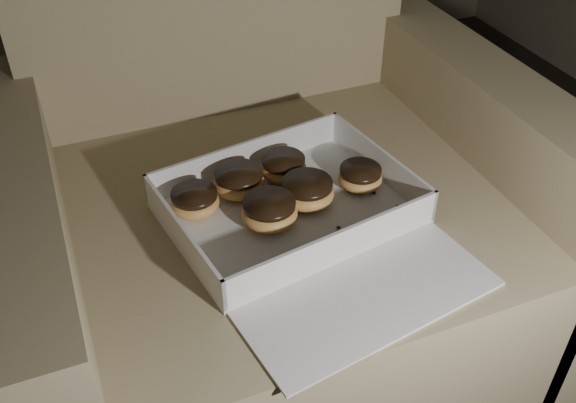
{
  "coord_description": "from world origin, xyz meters",
  "views": [
    {
      "loc": [
        0.17,
        -0.03,
        1.15
      ],
      "look_at": [
        0.48,
        0.74,
        0.48
      ],
      "focal_mm": 40.0,
      "sensor_mm": 36.0,
      "label": 1
    }
  ],
  "objects": [
    {
      "name": "armchair",
      "position": [
        0.49,
        0.87,
        0.32
      ],
      "size": [
        0.98,
        0.83,
        1.02
      ],
      "color": "#887956",
      "rests_on": "floor"
    },
    {
      "name": "bakery_box",
      "position": [
        0.49,
        0.7,
        0.47
      ],
      "size": [
        0.45,
        0.51,
        0.07
      ],
      "rotation": [
        0.0,
        0.0,
        0.16
      ],
      "color": "silver",
      "rests_on": "armchair"
    },
    {
      "name": "donut_a",
      "position": [
        0.42,
        0.82,
        0.49
      ],
      "size": [
        0.09,
        0.09,
        0.04
      ],
      "color": "#D6984A",
      "rests_on": "bakery_box"
    },
    {
      "name": "donut_b",
      "position": [
        0.52,
        0.75,
        0.49
      ],
      "size": [
        0.09,
        0.09,
        0.05
      ],
      "color": "#D6984A",
      "rests_on": "bakery_box"
    },
    {
      "name": "donut_c",
      "position": [
        0.33,
        0.8,
        0.49
      ],
      "size": [
        0.08,
        0.08,
        0.04
      ],
      "color": "#D6984A",
      "rests_on": "bakery_box"
    },
    {
      "name": "donut_d",
      "position": [
        0.51,
        0.83,
        0.49
      ],
      "size": [
        0.08,
        0.08,
        0.04
      ],
      "color": "#D6984A",
      "rests_on": "bakery_box"
    },
    {
      "name": "donut_e",
      "position": [
        0.44,
        0.72,
        0.49
      ],
      "size": [
        0.09,
        0.09,
        0.05
      ],
      "color": "#D6984A",
      "rests_on": "bakery_box"
    },
    {
      "name": "donut_f",
      "position": [
        0.62,
        0.76,
        0.49
      ],
      "size": [
        0.08,
        0.08,
        0.04
      ],
      "color": "#D6984A",
      "rests_on": "bakery_box"
    },
    {
      "name": "crumb_a",
      "position": [
        0.65,
        0.68,
        0.47
      ],
      "size": [
        0.01,
        0.01,
        0.0
      ],
      "primitive_type": "ellipsoid",
      "color": "black",
      "rests_on": "bakery_box"
    },
    {
      "name": "crumb_b",
      "position": [
        0.63,
        0.73,
        0.47
      ],
      "size": [
        0.01,
        0.01,
        0.0
      ],
      "primitive_type": "ellipsoid",
      "color": "black",
      "rests_on": "bakery_box"
    },
    {
      "name": "crumb_c",
      "position": [
        0.54,
        0.67,
        0.47
      ],
      "size": [
        0.01,
        0.01,
        0.0
      ],
      "primitive_type": "ellipsoid",
      "color": "black",
      "rests_on": "bakery_box"
    },
    {
      "name": "crumb_d",
      "position": [
        0.31,
        0.69,
        0.47
      ],
      "size": [
        0.01,
        0.01,
        0.0
      ],
      "primitive_type": "ellipsoid",
      "color": "black",
      "rests_on": "bakery_box"
    },
    {
      "name": "crumb_e",
      "position": [
        0.6,
        0.75,
        0.47
      ],
      "size": [
        0.01,
        0.01,
        0.0
      ],
      "primitive_type": "ellipsoid",
      "color": "black",
      "rests_on": "bakery_box"
    }
  ]
}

